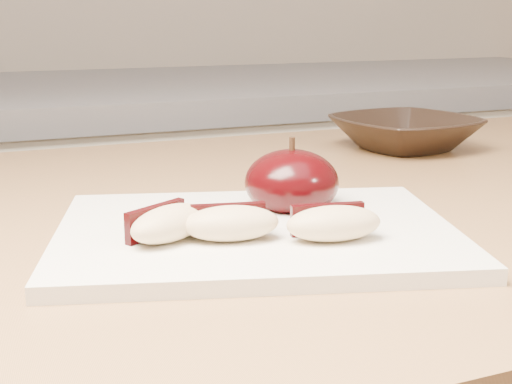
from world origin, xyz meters
name	(u,v)px	position (x,y,z in m)	size (l,w,h in m)	color
back_cabinet	(76,339)	(0.00, 1.20, 0.47)	(2.40, 0.62, 0.94)	silver
cutting_board	(256,233)	(0.03, 0.40, 0.91)	(0.28, 0.21, 0.01)	silver
apple_half	(292,182)	(0.07, 0.44, 0.93)	(0.07, 0.07, 0.06)	black
apple_wedge_a	(168,223)	(-0.04, 0.39, 0.92)	(0.07, 0.06, 0.02)	tan
apple_wedge_b	(230,223)	(0.00, 0.38, 0.92)	(0.07, 0.05, 0.02)	tan
apple_wedge_c	(333,223)	(0.06, 0.35, 0.92)	(0.07, 0.04, 0.02)	tan
bowl	(405,133)	(0.33, 0.66, 0.92)	(0.16, 0.16, 0.04)	black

